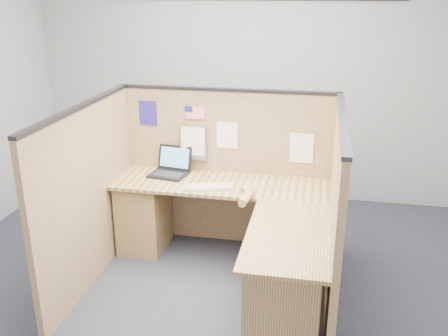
% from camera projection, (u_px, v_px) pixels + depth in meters
% --- Properties ---
extents(floor, '(5.00, 5.00, 0.00)m').
position_uv_depth(floor, '(204.00, 294.00, 4.12)').
color(floor, '#21242F').
rests_on(floor, ground).
extents(wall_back, '(5.00, 0.00, 5.00)m').
position_uv_depth(wall_back, '(248.00, 79.00, 5.72)').
color(wall_back, '#9EA1A4').
rests_on(wall_back, floor).
extents(wall_front, '(5.00, 0.00, 5.00)m').
position_uv_depth(wall_front, '(32.00, 321.00, 1.57)').
color(wall_front, '#9EA1A4').
rests_on(wall_front, floor).
extents(cubicle_partitions, '(2.06, 1.83, 1.53)m').
position_uv_depth(cubicle_partitions, '(215.00, 189.00, 4.25)').
color(cubicle_partitions, brown).
rests_on(cubicle_partitions, floor).
extents(l_desk, '(1.95, 1.75, 0.73)m').
position_uv_depth(l_desk, '(233.00, 238.00, 4.21)').
color(l_desk, brown).
rests_on(l_desk, floor).
extents(laptop, '(0.37, 0.37, 0.24)m').
position_uv_depth(laptop, '(170.00, 167.00, 4.71)').
color(laptop, black).
rests_on(laptop, l_desk).
extents(keyboard, '(0.44, 0.25, 0.03)m').
position_uv_depth(keyboard, '(209.00, 187.00, 4.36)').
color(keyboard, tan).
rests_on(keyboard, l_desk).
extents(mouse, '(0.12, 0.09, 0.04)m').
position_uv_depth(mouse, '(248.00, 190.00, 4.27)').
color(mouse, silver).
rests_on(mouse, l_desk).
extents(hand_forearm, '(0.11, 0.37, 0.08)m').
position_uv_depth(hand_forearm, '(246.00, 195.00, 4.14)').
color(hand_forearm, tan).
rests_on(hand_forearm, l_desk).
extents(blue_poster, '(0.18, 0.01, 0.23)m').
position_uv_depth(blue_poster, '(148.00, 113.00, 4.72)').
color(blue_poster, navy).
rests_on(blue_poster, cubicle_partitions).
extents(american_flag, '(0.19, 0.01, 0.33)m').
position_uv_depth(american_flag, '(193.00, 114.00, 4.62)').
color(american_flag, olive).
rests_on(american_flag, cubicle_partitions).
extents(file_holder, '(0.25, 0.05, 0.32)m').
position_uv_depth(file_holder, '(194.00, 143.00, 4.70)').
color(file_holder, slate).
rests_on(file_holder, cubicle_partitions).
extents(paper_left, '(0.20, 0.01, 0.25)m').
position_uv_depth(paper_left, '(227.00, 135.00, 4.64)').
color(paper_left, white).
rests_on(paper_left, cubicle_partitions).
extents(paper_right, '(0.22, 0.01, 0.28)m').
position_uv_depth(paper_right, '(302.00, 148.00, 4.54)').
color(paper_right, white).
rests_on(paper_right, cubicle_partitions).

